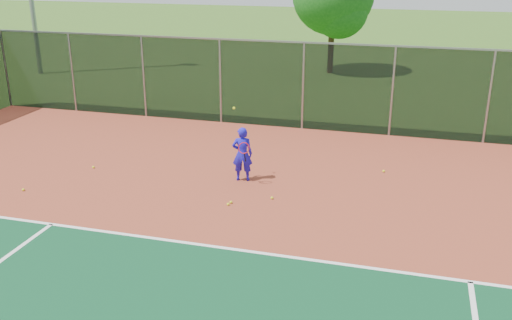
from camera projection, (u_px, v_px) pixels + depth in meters
The scene contains 9 objects.
court_apron at pixel (357, 296), 10.27m from camera, with size 30.00×20.00×0.02m, color #983D26.
fence_back at pixel (392, 90), 18.80m from camera, with size 30.00×0.06×3.03m.
tennis_player at pixel (242, 154), 15.24m from camera, with size 0.61×0.65×2.01m.
practice_ball_0 at pixel (231, 202), 14.03m from camera, with size 0.07×0.07×0.07m, color yellow.
practice_ball_1 at pixel (228, 204), 13.91m from camera, with size 0.07×0.07×0.07m, color yellow.
practice_ball_2 at pixel (93, 167), 16.33m from camera, with size 0.07×0.07×0.07m, color yellow.
practice_ball_5 at pixel (23, 190), 14.77m from camera, with size 0.07×0.07×0.07m, color yellow.
practice_ball_6 at pixel (384, 171), 16.03m from camera, with size 0.07×0.07×0.07m, color yellow.
practice_ball_7 at pixel (272, 198), 14.27m from camera, with size 0.07×0.07×0.07m, color yellow.
Camera 1 is at (0.61, -6.99, 5.81)m, focal length 40.00 mm.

